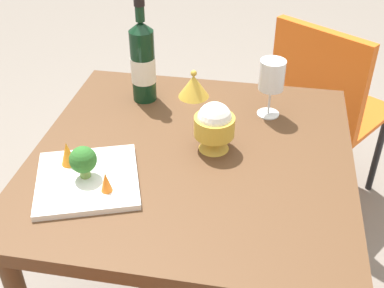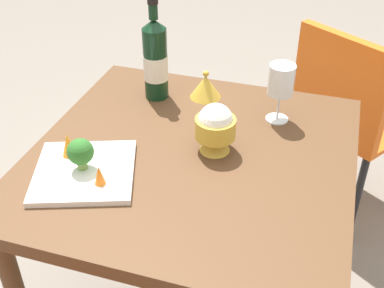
# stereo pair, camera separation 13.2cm
# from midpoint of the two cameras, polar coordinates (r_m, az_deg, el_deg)

# --- Properties ---
(dining_table) EXTENTS (0.86, 0.86, 0.74)m
(dining_table) POSITION_cam_midpoint_polar(r_m,az_deg,el_deg) (1.39, 2.72, -4.13)
(dining_table) COLOR brown
(dining_table) RESTS_ON ground_plane
(chair_by_wall) EXTENTS (0.56, 0.56, 0.85)m
(chair_by_wall) POSITION_cam_midpoint_polar(r_m,az_deg,el_deg) (2.04, 19.26, 3.83)
(chair_by_wall) COLOR orange
(chair_by_wall) RESTS_ON ground_plane
(wine_bottle) EXTENTS (0.08, 0.08, 0.33)m
(wine_bottle) POSITION_cam_midpoint_polar(r_m,az_deg,el_deg) (1.54, -1.81, 9.74)
(wine_bottle) COLOR black
(wine_bottle) RESTS_ON dining_table
(wine_glass) EXTENTS (0.08, 0.08, 0.18)m
(wine_glass) POSITION_cam_midpoint_polar(r_m,az_deg,el_deg) (1.45, 12.92, 7.03)
(wine_glass) COLOR white
(wine_glass) RESTS_ON dining_table
(rice_bowl) EXTENTS (0.11, 0.11, 0.14)m
(rice_bowl) POSITION_cam_midpoint_polar(r_m,az_deg,el_deg) (1.31, 5.61, 1.85)
(rice_bowl) COLOR gold
(rice_bowl) RESTS_ON dining_table
(rice_bowl_lid) EXTENTS (0.10, 0.10, 0.09)m
(rice_bowl_lid) POSITION_cam_midpoint_polar(r_m,az_deg,el_deg) (1.58, 3.99, 6.62)
(rice_bowl_lid) COLOR gold
(rice_bowl_lid) RESTS_ON dining_table
(serving_plate) EXTENTS (0.32, 0.32, 0.02)m
(serving_plate) POSITION_cam_midpoint_polar(r_m,az_deg,el_deg) (1.27, -9.48, -3.29)
(serving_plate) COLOR white
(serving_plate) RESTS_ON dining_table
(broccoli_floret) EXTENTS (0.07, 0.07, 0.09)m
(broccoli_floret) POSITION_cam_midpoint_polar(r_m,az_deg,el_deg) (1.24, -9.89, -1.07)
(broccoli_floret) COLOR #729E4C
(broccoli_floret) RESTS_ON serving_plate
(carrot_garnish_left) EXTENTS (0.03, 0.03, 0.05)m
(carrot_garnish_left) POSITION_cam_midpoint_polar(r_m,az_deg,el_deg) (1.20, -7.64, -3.70)
(carrot_garnish_left) COLOR orange
(carrot_garnish_left) RESTS_ON serving_plate
(carrot_garnish_right) EXTENTS (0.04, 0.04, 0.07)m
(carrot_garnish_right) POSITION_cam_midpoint_polar(r_m,az_deg,el_deg) (1.31, -11.39, -0.18)
(carrot_garnish_right) COLOR orange
(carrot_garnish_right) RESTS_ON serving_plate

